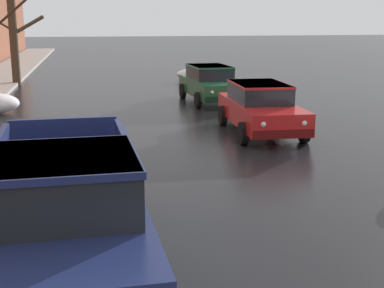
# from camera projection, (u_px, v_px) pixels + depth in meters

# --- Properties ---
(snow_bank_along_left_kerb) EXTENTS (3.03, 1.10, 0.73)m
(snow_bank_along_left_kerb) POSITION_uv_depth(u_px,v_px,m) (206.00, 74.00, 28.17)
(snow_bank_along_left_kerb) COLOR white
(snow_bank_along_left_kerb) RESTS_ON ground
(bare_tree_far_down_block) EXTENTS (2.83, 2.60, 5.74)m
(bare_tree_far_down_block) POSITION_uv_depth(u_px,v_px,m) (13.00, 27.00, 25.61)
(bare_tree_far_down_block) COLOR #423323
(bare_tree_far_down_block) RESTS_ON ground
(pickup_truck_darkblue_approaching_near_lane) EXTENTS (2.26, 5.42, 1.76)m
(pickup_truck_darkblue_approaching_near_lane) POSITION_uv_depth(u_px,v_px,m) (63.00, 211.00, 6.61)
(pickup_truck_darkblue_approaching_near_lane) COLOR navy
(pickup_truck_darkblue_approaching_near_lane) RESTS_ON ground
(sedan_red_parked_kerbside_close) EXTENTS (1.98, 4.39, 1.42)m
(sedan_red_parked_kerbside_close) POSITION_uv_depth(u_px,v_px,m) (260.00, 107.00, 15.22)
(sedan_red_parked_kerbside_close) COLOR red
(sedan_red_parked_kerbside_close) RESTS_ON ground
(sedan_green_parked_kerbside_mid) EXTENTS (1.98, 4.34, 1.42)m
(sedan_green_parked_kerbside_mid) POSITION_uv_depth(u_px,v_px,m) (210.00, 83.00, 20.88)
(sedan_green_parked_kerbside_mid) COLOR #1E5633
(sedan_green_parked_kerbside_mid) RESTS_ON ground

